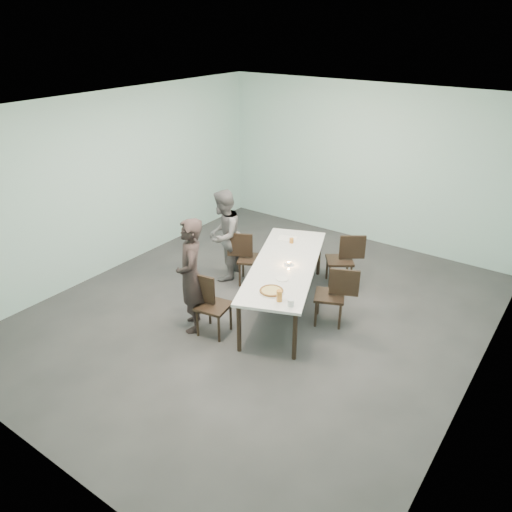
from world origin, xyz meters
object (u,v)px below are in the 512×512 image
Objects in this scene: chair_near_right at (336,292)px; side_plate at (282,279)px; table at (285,267)px; chair_far_right at (345,256)px; chair_far_left at (247,255)px; amber_tumbler at (291,241)px; pizza at (271,291)px; diner_far at (224,235)px; water_tumbler at (291,303)px; beer_glass at (279,296)px; tealight at (289,264)px; chair_near_left at (208,300)px; diner_near at (191,276)px.

chair_near_right is 4.83× the size of side_plate.
table is 0.84m from chair_near_right.
chair_far_right is (0.40, 1.21, -0.19)m from table.
chair_far_left is at bearing 147.09° from side_plate.
amber_tumbler is at bearing -51.98° from chair_near_right.
chair_far_left is 1.00× the size of chair_near_right.
chair_far_right reaches higher than pizza.
side_plate is (0.23, -0.42, 0.06)m from table.
diner_far is (-0.41, -0.08, 0.27)m from chair_far_left.
side_plate is (1.59, -0.68, -0.02)m from diner_far.
diner_far is 17.13× the size of water_tumbler.
table is 1.08m from beer_glass.
tealight is (1.43, -0.26, -0.00)m from diner_far.
diner_far is 27.54× the size of tealight.
tealight reaches higher than side_plate.
pizza is (0.31, -0.81, 0.08)m from table.
chair_near_left is at bearing -100.87° from chair_far_left.
pizza is at bearing -67.65° from amber_tumbler.
beer_glass reaches higher than chair_far_left.
side_plate is 2.25× the size of amber_tumbler.
table is at bearing 105.22° from diner_near.
chair_far_right is 1.28m from tealight.
pizza is (1.67, -1.07, -0.00)m from diner_far.
beer_glass is at bearing 1.44° from chair_near_left.
chair_near_right is at bearing -35.56° from chair_far_left.
chair_near_right is at bearing 32.95° from chair_near_left.
side_plate is 3.21× the size of tealight.
water_tumbler is at bearing -56.90° from tealight.
chair_near_left is at bearing -168.77° from beer_glass.
table is 3.16× the size of chair_far_left.
beer_glass is (0.21, -0.13, 0.06)m from pizza.
chair_far_right is 5.80× the size of beer_glass.
diner_near reaches higher than diner_far.
beer_glass is 2.68× the size of tealight.
chair_far_right is at bearing 87.37° from pizza.
beer_glass is 1.88× the size of amber_tumbler.
chair_near_right reaches higher than water_tumbler.
pizza is at bearing -78.47° from side_plate.
diner_near is 1.94m from amber_tumbler.
table is 1.27m from chair_near_left.
tealight is (-0.16, 0.42, 0.02)m from side_plate.
diner_far is 8.57× the size of side_plate.
amber_tumbler is (-0.71, -0.52, 0.29)m from chair_far_right.
water_tumbler is 1.94m from amber_tumbler.
amber_tumbler reaches higher than tealight.
diner_near is at bearing -142.44° from side_plate.
chair_near_left is 1.26m from water_tumbler.
pizza is at bearing 51.91° from chair_far_right.
amber_tumbler is at bearing 116.80° from beer_glass.
diner_near is 18.43× the size of water_tumbler.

